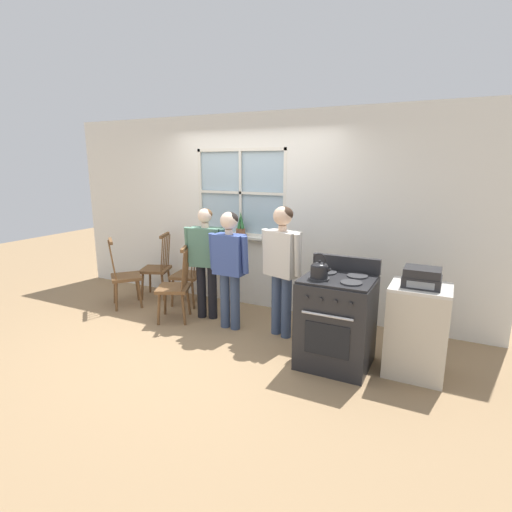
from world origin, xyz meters
TOP-DOWN VIEW (x-y plane):
  - ground_plane at (0.00, 0.00)m, footprint 16.00×16.00m
  - wall_back at (0.02, 1.40)m, footprint 6.40×0.16m
  - chair_by_window at (-0.88, 0.98)m, footprint 0.48×0.49m
  - chair_near_wall at (-0.67, 0.39)m, footprint 0.54×0.55m
  - chair_center_cluster at (-1.65, 0.49)m, footprint 0.58×0.58m
  - chair_near_stove at (-1.52, 1.04)m, footprint 0.53×0.54m
  - person_elderly_left at (-0.34, 0.64)m, footprint 0.57×0.29m
  - person_teen_center at (0.11, 0.48)m, footprint 0.53×0.23m
  - person_adult_right at (0.77, 0.56)m, footprint 0.57×0.33m
  - stove at (1.55, 0.16)m, footprint 0.70×0.68m
  - kettle at (1.39, 0.03)m, footprint 0.21×0.17m
  - potted_plant at (-0.19, 1.31)m, footprint 0.13×0.13m
  - handbag at (-0.65, 1.02)m, footprint 0.22×0.23m
  - side_counter at (2.30, 0.33)m, footprint 0.55×0.50m
  - stereo at (2.30, 0.31)m, footprint 0.34×0.29m

SIDE VIEW (x-z plane):
  - ground_plane at x=0.00m, z-range 0.00..0.00m
  - chair_by_window at x=-0.88m, z-range -0.06..0.94m
  - chair_near_wall at x=-0.67m, z-range -0.06..0.94m
  - chair_center_cluster at x=-1.65m, z-range -0.06..0.94m
  - chair_near_stove at x=-1.52m, z-range -0.06..0.94m
  - side_counter at x=2.30m, z-range 0.00..0.90m
  - stove at x=1.55m, z-range -0.07..1.02m
  - handbag at x=-0.65m, z-range 0.67..0.98m
  - person_elderly_left at x=-0.34m, z-range 0.14..1.61m
  - person_teen_center at x=0.11m, z-range 0.16..1.63m
  - person_adult_right at x=0.77m, z-range 0.18..1.74m
  - stereo at x=2.30m, z-range 0.90..1.08m
  - kettle at x=1.39m, z-range 0.90..1.15m
  - potted_plant at x=-0.19m, z-range 0.96..1.32m
  - wall_back at x=0.02m, z-range -0.02..2.68m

